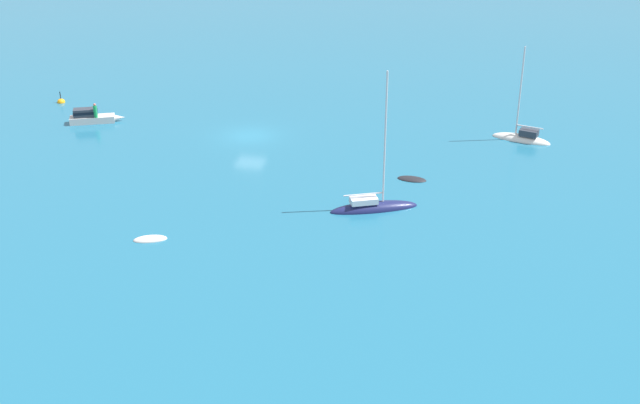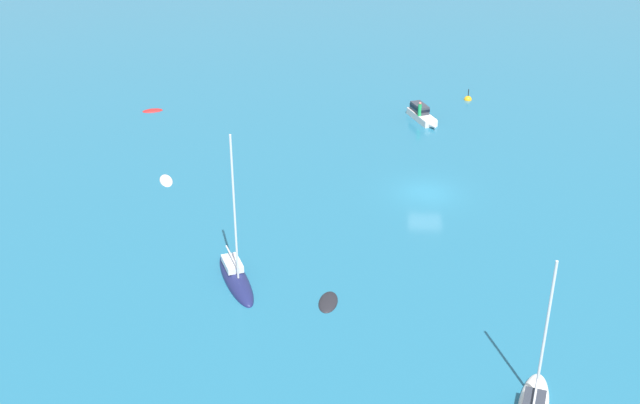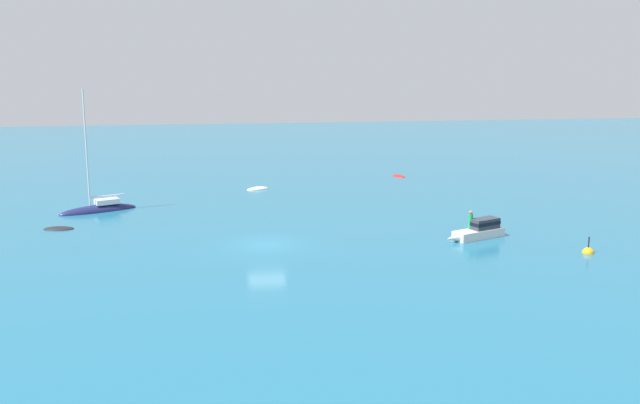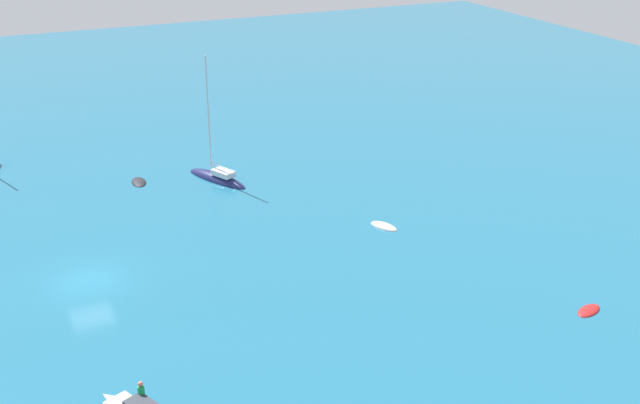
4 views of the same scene
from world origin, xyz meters
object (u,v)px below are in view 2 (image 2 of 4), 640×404
Objects in this scene: rib at (153,111)px; dinghy at (328,302)px; channel_buoy at (468,100)px; powerboat at (422,114)px; yacht at (236,278)px; skiff at (166,181)px.

rib is 35.13m from dinghy.
channel_buoy is (5.30, -29.70, 0.01)m from rib.
powerboat is 2.08× the size of dinghy.
yacht is 30.65m from rib.
yacht reaches higher than rib.
powerboat is (14.29, -20.00, 0.57)m from skiff.
channel_buoy is at bearing 116.63° from powerboat.
yacht reaches higher than powerboat.
dinghy is (-29.89, -18.45, 0.00)m from rib.
channel_buoy reaches higher than dinghy.
yacht is at bearing -104.46° from dinghy.
skiff is 15.30m from yacht.
skiff is 31.77m from channel_buoy.
yacht is (-13.24, -7.68, 0.14)m from skiff.
rib is at bearing 179.97° from yacht.
skiff is 1.13× the size of rib.
skiff reaches higher than rib.
rib is 30.17m from channel_buoy.
yacht is at bearing 152.85° from channel_buoy.
skiff is 24.59m from powerboat.
dinghy reaches higher than rib.
channel_buoy reaches higher than skiff.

